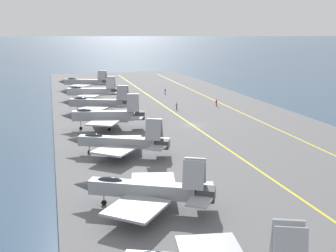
# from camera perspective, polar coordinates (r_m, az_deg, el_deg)

# --- Properties ---
(ground_plane) EXTENTS (2000.00, 2000.00, 0.00)m
(ground_plane) POSITION_cam_1_polar(r_m,az_deg,el_deg) (87.21, 3.27, -0.11)
(ground_plane) COLOR #334C66
(carrier_deck) EXTENTS (215.70, 55.40, 0.40)m
(carrier_deck) POSITION_cam_1_polar(r_m,az_deg,el_deg) (87.16, 3.28, 0.01)
(carrier_deck) COLOR slate
(carrier_deck) RESTS_ON ground
(deck_stripe_foul_line) EXTENTS (194.12, 3.40, 0.01)m
(deck_stripe_foul_line) POSITION_cam_1_polar(r_m,az_deg,el_deg) (93.04, 12.20, 0.71)
(deck_stripe_foul_line) COLOR yellow
(deck_stripe_foul_line) RESTS_ON carrier_deck
(deck_stripe_centerline) EXTENTS (194.13, 0.36, 0.01)m
(deck_stripe_centerline) POSITION_cam_1_polar(r_m,az_deg,el_deg) (87.12, 3.28, 0.14)
(deck_stripe_centerline) COLOR yellow
(deck_stripe_centerline) RESTS_ON carrier_deck
(parked_jet_second) EXTENTS (14.15, 15.97, 6.11)m
(parked_jet_second) POSITION_cam_1_polar(r_m,az_deg,el_deg) (46.90, -3.02, -8.61)
(parked_jet_second) COLOR #93999E
(parked_jet_second) RESTS_ON carrier_deck
(parked_jet_third) EXTENTS (12.29, 16.44, 6.08)m
(parked_jet_third) POSITION_cam_1_polar(r_m,az_deg,el_deg) (66.20, -6.54, -2.15)
(parked_jet_third) COLOR #93999E
(parked_jet_third) RESTS_ON carrier_deck
(parked_jet_fourth) EXTENTS (13.67, 16.36, 7.01)m
(parked_jet_fourth) POSITION_cam_1_polar(r_m,az_deg,el_deg) (83.56, -8.52, 1.42)
(parked_jet_fourth) COLOR #93999E
(parked_jet_fourth) RESTS_ON carrier_deck
(parked_jet_fifth) EXTENTS (13.52, 17.35, 6.58)m
(parked_jet_fifth) POSITION_cam_1_polar(r_m,az_deg,el_deg) (100.02, -9.41, 3.10)
(parked_jet_fifth) COLOR gray
(parked_jet_fifth) RESTS_ON carrier_deck
(parked_jet_sixth) EXTENTS (12.34, 16.59, 6.63)m
(parked_jet_sixth) POSITION_cam_1_polar(r_m,az_deg,el_deg) (118.05, -10.43, 4.62)
(parked_jet_sixth) COLOR #A8AAAF
(parked_jet_sixth) RESTS_ON carrier_deck
(parked_jet_seventh) EXTENTS (14.04, 17.13, 6.38)m
(parked_jet_seventh) POSITION_cam_1_polar(r_m,az_deg,el_deg) (137.35, -11.20, 5.84)
(parked_jet_seventh) COLOR #93999E
(parked_jet_seventh) RESTS_ON carrier_deck
(crew_brown_vest) EXTENTS (0.46, 0.43, 1.78)m
(crew_brown_vest) POSITION_cam_1_polar(r_m,az_deg,el_deg) (103.28, 1.17, 2.78)
(crew_brown_vest) COLOR #383328
(crew_brown_vest) RESTS_ON carrier_deck
(crew_red_vest) EXTENTS (0.46, 0.44, 1.70)m
(crew_red_vest) POSITION_cam_1_polar(r_m,az_deg,el_deg) (108.72, 6.57, 3.20)
(crew_red_vest) COLOR #383328
(crew_red_vest) RESTS_ON carrier_deck
(crew_purple_vest) EXTENTS (0.29, 0.40, 1.77)m
(crew_purple_vest) POSITION_cam_1_polar(r_m,az_deg,el_deg) (127.64, -0.39, 4.78)
(crew_purple_vest) COLOR #4C473D
(crew_purple_vest) RESTS_ON carrier_deck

